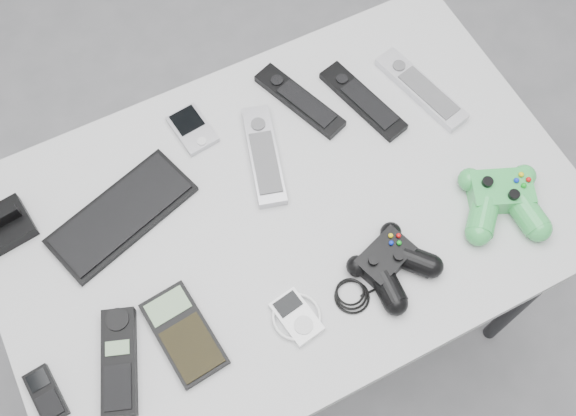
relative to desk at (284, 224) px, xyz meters
name	(u,v)px	position (x,y,z in m)	size (l,w,h in m)	color
floor	(301,292)	(0.07, 0.05, -0.63)	(3.50, 3.50, 0.00)	slate
desk	(284,224)	(0.00, 0.00, 0.00)	(1.04, 0.67, 0.69)	#ABACAE
pda_keyboard	(122,215)	(-0.26, 0.12, 0.07)	(0.26, 0.11, 0.02)	black
dock_bracket	(0,224)	(-0.46, 0.19, 0.09)	(0.10, 0.08, 0.05)	black
pda	(192,129)	(-0.08, 0.23, 0.07)	(0.06, 0.10, 0.02)	#A2A2A9
remote_silver_a	(264,155)	(0.02, 0.11, 0.07)	(0.05, 0.21, 0.02)	#A2A2A9
remote_black_a	(300,100)	(0.13, 0.19, 0.07)	(0.05, 0.20, 0.02)	black
remote_black_b	(363,100)	(0.24, 0.14, 0.07)	(0.05, 0.20, 0.02)	black
remote_silver_b	(421,89)	(0.35, 0.11, 0.07)	(0.05, 0.21, 0.02)	silver
mobile_phone	(46,395)	(-0.48, -0.12, 0.07)	(0.04, 0.09, 0.02)	black
cordless_handset	(119,361)	(-0.36, -0.12, 0.07)	(0.05, 0.17, 0.03)	black
calculator	(184,334)	(-0.25, -0.13, 0.07)	(0.08, 0.16, 0.02)	black
mp3_player	(296,317)	(-0.07, -0.19, 0.07)	(0.08, 0.09, 0.02)	white
controller_black	(391,263)	(0.11, -0.18, 0.08)	(0.23, 0.14, 0.05)	black
controller_green	(503,198)	(0.35, -0.16, 0.09)	(0.15, 0.16, 0.05)	#278F41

